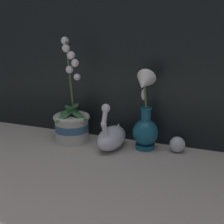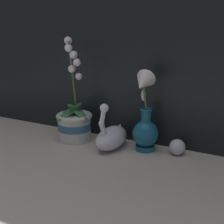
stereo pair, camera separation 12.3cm
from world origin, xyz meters
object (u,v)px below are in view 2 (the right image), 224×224
(glass_sphere, at_px, (177,147))
(blue_vase, at_px, (145,122))
(orchid_potted_plant, at_px, (74,121))
(swan_figurine, at_px, (112,136))

(glass_sphere, bearing_deg, blue_vase, -170.55)
(blue_vase, bearing_deg, orchid_potted_plant, -176.09)
(swan_figurine, bearing_deg, blue_vase, 15.19)
(orchid_potted_plant, height_order, blue_vase, orchid_potted_plant)
(blue_vase, relative_size, glass_sphere, 5.26)
(glass_sphere, bearing_deg, swan_figurine, -167.65)
(swan_figurine, bearing_deg, orchid_potted_plant, 176.01)
(orchid_potted_plant, height_order, glass_sphere, orchid_potted_plant)
(blue_vase, bearing_deg, swan_figurine, -164.81)
(blue_vase, bearing_deg, glass_sphere, 9.45)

